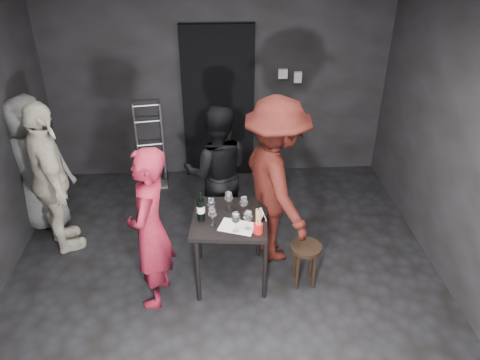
{
  "coord_description": "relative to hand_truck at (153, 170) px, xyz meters",
  "views": [
    {
      "loc": [
        -0.06,
        -3.48,
        3.36
      ],
      "look_at": [
        0.16,
        0.25,
        1.15
      ],
      "focal_mm": 35.0,
      "sensor_mm": 36.0,
      "label": 1
    }
  ],
  "objects": [
    {
      "name": "floor",
      "position": [
        0.93,
        -2.2,
        -0.21
      ],
      "size": [
        4.5,
        5.0,
        0.02
      ],
      "primitive_type": "cube",
      "color": "black",
      "rests_on": "ground"
    },
    {
      "name": "ceiling",
      "position": [
        0.93,
        -2.2,
        2.49
      ],
      "size": [
        4.5,
        5.0,
        0.02
      ],
      "primitive_type": "cube",
      "color": "silver",
      "rests_on": "ground"
    },
    {
      "name": "wall_back",
      "position": [
        0.93,
        0.3,
        1.14
      ],
      "size": [
        4.5,
        0.04,
        2.7
      ],
      "primitive_type": "cube",
      "color": "black",
      "rests_on": "ground"
    },
    {
      "name": "wall_right",
      "position": [
        3.18,
        -2.2,
        1.14
      ],
      "size": [
        0.04,
        5.0,
        2.7
      ],
      "primitive_type": "cube",
      "color": "black",
      "rests_on": "ground"
    },
    {
      "name": "doorway",
      "position": [
        0.93,
        0.24,
        0.84
      ],
      "size": [
        0.95,
        0.1,
        2.1
      ],
      "primitive_type": "cube",
      "color": "black",
      "rests_on": "ground"
    },
    {
      "name": "wallbox_upper",
      "position": [
        1.78,
        0.25,
        1.24
      ],
      "size": [
        0.12,
        0.06,
        0.12
      ],
      "primitive_type": "cube",
      "color": "#B7B7B2",
      "rests_on": "wall_back"
    },
    {
      "name": "wallbox_lower",
      "position": [
        1.98,
        0.25,
        1.19
      ],
      "size": [
        0.1,
        0.06,
        0.14
      ],
      "primitive_type": "cube",
      "color": "#B7B7B2",
      "rests_on": "wall_back"
    },
    {
      "name": "hand_truck",
      "position": [
        0.0,
        0.0,
        0.0
      ],
      "size": [
        0.39,
        0.33,
        1.15
      ],
      "rotation": [
        0.0,
        0.0,
        0.15
      ],
      "color": "#B2B2B7",
      "rests_on": "floor"
    },
    {
      "name": "tasting_table",
      "position": [
        0.99,
        -1.96,
        0.44
      ],
      "size": [
        0.72,
        0.72,
        0.75
      ],
      "rotation": [
        0.0,
        0.0,
        -0.1
      ],
      "color": "black",
      "rests_on": "floor"
    },
    {
      "name": "stool",
      "position": [
        1.73,
        -2.1,
        0.15
      ],
      "size": [
        0.31,
        0.31,
        0.47
      ],
      "rotation": [
        0.0,
        0.0,
        0.24
      ],
      "color": "black",
      "rests_on": "floor"
    },
    {
      "name": "server_red",
      "position": [
        0.26,
        -2.21,
        0.67
      ],
      "size": [
        0.5,
        0.69,
        1.77
      ],
      "primitive_type": "imported",
      "rotation": [
        0.0,
        0.0,
        -1.69
      ],
      "color": "maroon",
      "rests_on": "floor"
    },
    {
      "name": "woman_black",
      "position": [
        0.89,
        -1.14,
        0.61
      ],
      "size": [
        0.82,
        0.47,
        1.65
      ],
      "primitive_type": "imported",
      "rotation": [
        0.0,
        0.0,
        3.1
      ],
      "color": "black",
      "rests_on": "floor"
    },
    {
      "name": "man_maroon",
      "position": [
        1.48,
        -1.6,
        0.89
      ],
      "size": [
        1.05,
        1.56,
        2.22
      ],
      "primitive_type": "imported",
      "rotation": [
        0.0,
        0.0,
        1.87
      ],
      "color": "#3B110D",
      "rests_on": "floor"
    },
    {
      "name": "bystander_cream",
      "position": [
        -0.86,
        -1.34,
        0.78
      ],
      "size": [
        1.06,
        1.29,
        1.99
      ],
      "primitive_type": "imported",
      "rotation": [
        0.0,
        0.0,
        2.08
      ],
      "color": "beige",
      "rests_on": "floor"
    },
    {
      "name": "bystander_grey",
      "position": [
        -1.18,
        -0.89,
        0.67
      ],
      "size": [
        0.89,
        0.53,
        1.77
      ],
      "primitive_type": "imported",
      "rotation": [
        0.0,
        0.0,
        3.08
      ],
      "color": "slate",
      "rests_on": "floor"
    },
    {
      "name": "tasting_mat",
      "position": [
        1.05,
        -2.13,
        0.54
      ],
      "size": [
        0.38,
        0.31,
        0.0
      ],
      "primitive_type": "cube",
      "rotation": [
        0.0,
        0.0,
        -0.35
      ],
      "color": "white",
      "rests_on": "tasting_table"
    },
    {
      "name": "wine_glass_a",
      "position": [
        0.83,
        -2.08,
        0.64
      ],
      "size": [
        0.1,
        0.1,
        0.2
      ],
      "primitive_type": null,
      "rotation": [
        0.0,
        0.0,
        -0.42
      ],
      "color": "white",
      "rests_on": "tasting_table"
    },
    {
      "name": "wine_glass_b",
      "position": [
        0.82,
        -1.92,
        0.64
      ],
      "size": [
        0.09,
        0.09,
        0.21
      ],
      "primitive_type": null,
      "rotation": [
        0.0,
        0.0,
        -0.14
      ],
      "color": "white",
      "rests_on": "tasting_table"
    },
    {
      "name": "wine_glass_c",
      "position": [
        0.99,
        -1.83,
        0.65
      ],
      "size": [
        0.09,
        0.09,
        0.22
      ],
      "primitive_type": null,
      "rotation": [
        0.0,
        0.0,
        0.06
      ],
      "color": "white",
      "rests_on": "tasting_table"
    },
    {
      "name": "wine_glass_d",
      "position": [
        1.04,
        -2.19,
        0.65
      ],
      "size": [
        0.11,
        0.11,
        0.22
      ],
      "primitive_type": null,
      "rotation": [
        0.0,
        0.0,
        0.29
      ],
      "color": "white",
      "rests_on": "tasting_table"
    },
    {
      "name": "wine_glass_e",
      "position": [
        1.15,
        -2.16,
        0.65
      ],
      "size": [
        0.1,
        0.1,
        0.22
      ],
      "primitive_type": null,
      "rotation": [
        0.0,
        0.0,
        0.17
      ],
      "color": "white",
      "rests_on": "tasting_table"
    },
    {
      "name": "wine_glass_f",
      "position": [
        1.13,
        -1.92,
        0.64
      ],
      "size": [
        0.1,
        0.1,
        0.21
      ],
      "primitive_type": null,
      "rotation": [
        0.0,
        0.0,
        0.31
      ],
      "color": "white",
      "rests_on": "tasting_table"
    },
    {
      "name": "wine_bottle",
      "position": [
        0.72,
        -1.99,
        0.66
      ],
      "size": [
        0.08,
        0.08,
        0.32
      ],
      "rotation": [
        0.0,
        0.0,
        -0.42
      ],
      "color": "black",
      "rests_on": "tasting_table"
    },
    {
      "name": "breadstick_cup",
      "position": [
        1.24,
        -2.22,
        0.66
      ],
      "size": [
        0.09,
        0.09,
        0.27
      ],
      "rotation": [
        0.0,
        0.0,
        0.15
      ],
      "color": "#B51111",
      "rests_on": "tasting_table"
    },
    {
      "name": "reserved_card",
      "position": [
        1.29,
        -2.0,
        0.58
      ],
      "size": [
        0.08,
        0.12,
        0.09
      ],
      "primitive_type": null,
      "rotation": [
        0.0,
        0.0,
        0.11
      ],
      "color": "white",
      "rests_on": "tasting_table"
    }
  ]
}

